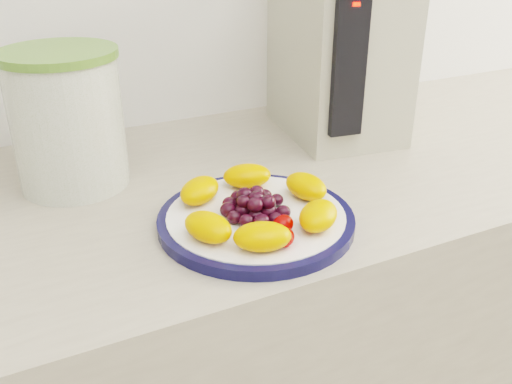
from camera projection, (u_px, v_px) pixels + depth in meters
name	position (u px, v px, depth m)	size (l,w,h in m)	color
counter	(265.00, 376.00, 1.13)	(3.50, 0.60, 0.90)	#A79D88
plate_rim	(256.00, 220.00, 0.77)	(0.27, 0.27, 0.01)	#0E1039
plate_face	(256.00, 219.00, 0.77)	(0.24, 0.24, 0.02)	white
canister	(68.00, 124.00, 0.84)	(0.16, 0.16, 0.20)	#45591D
canister_lid	(57.00, 54.00, 0.80)	(0.17, 0.17, 0.01)	#577E32
appliance_body	(338.00, 47.00, 1.03)	(0.18, 0.26, 0.32)	#A7A48F
appliance_panel	(349.00, 63.00, 0.90)	(0.05, 0.02, 0.24)	black
appliance_led	(356.00, 4.00, 0.85)	(0.01, 0.01, 0.01)	#FF0C05
fruit_plate	(257.00, 205.00, 0.75)	(0.23, 0.23, 0.03)	orange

